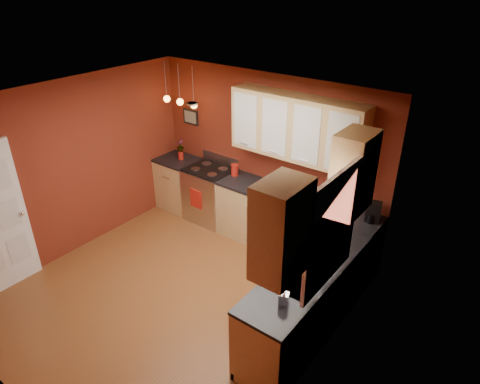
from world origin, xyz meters
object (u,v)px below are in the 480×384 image
Objects in this scene: gas_range at (210,194)px; coffee_maker at (373,213)px; soap_pump at (284,296)px; sink at (302,279)px; red_canister at (235,170)px.

gas_range is 4.06× the size of coffee_maker.
coffee_maker is at bearing 87.83° from soap_pump.
soap_pump is at bearing -81.80° from sink.
red_canister is (0.47, 0.08, 0.55)m from gas_range.
sink is at bearing -36.28° from red_canister.
soap_pump is (2.69, -1.99, 0.57)m from gas_range.
coffee_maker is (0.15, 1.57, 0.15)m from sink.
sink is 3.24× the size of soap_pump.
soap_pump reaches higher than red_canister.
soap_pump is (2.22, -2.07, 0.01)m from red_canister.
sink is at bearing -29.78° from gas_range.
sink is at bearing 98.20° from soap_pump.
red_canister is at bearing 137.09° from soap_pump.
soap_pump reaches higher than gas_range.
gas_range is 5.14× the size of soap_pump.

